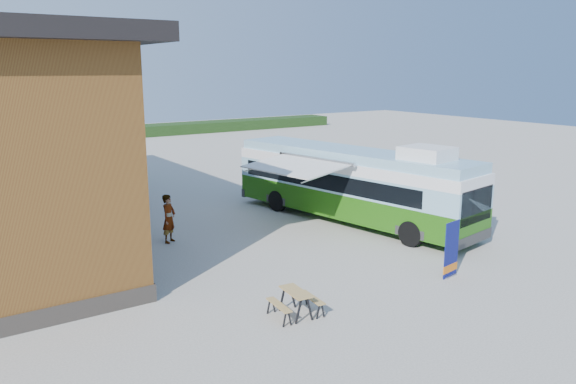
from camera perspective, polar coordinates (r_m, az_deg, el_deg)
ground at (r=19.37m, az=4.98°, el=-6.70°), size 100.00×100.00×0.00m
hedge at (r=56.03m, az=-13.45°, el=6.14°), size 40.00×3.00×1.00m
bus at (r=23.61m, az=6.47°, el=1.00°), size 4.34×11.73×3.53m
awning at (r=22.22m, az=1.02°, el=2.69°), size 3.11×4.34×0.51m
banner at (r=18.13m, az=16.24°, el=-6.10°), size 0.77×0.27×1.78m
picnic_table at (r=14.86m, az=0.78°, el=-10.64°), size 1.30×1.18×0.69m
person_a at (r=21.22m, az=-12.01°, el=-2.65°), size 0.79×0.75×1.82m
person_b at (r=26.46m, az=-20.40°, el=-0.40°), size 1.00×0.97×1.62m
slurry_tanker at (r=34.60m, az=-21.89°, el=3.26°), size 2.18×6.33×2.34m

